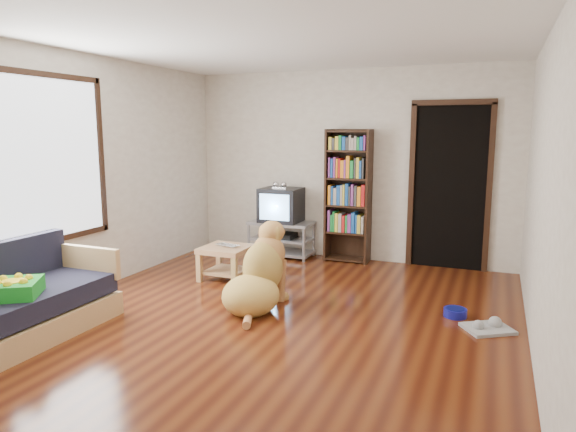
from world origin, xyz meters
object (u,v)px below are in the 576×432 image
at_px(bookshelf, 348,189).
at_px(laptop, 225,246).
at_px(grey_rag, 488,329).
at_px(tv_stand, 281,237).
at_px(dog_bowl, 455,313).
at_px(crt_tv, 282,204).
at_px(coffee_table, 226,256).
at_px(sofa, 12,310).
at_px(green_cushion, 14,289).
at_px(dog, 259,276).

bearing_deg(bookshelf, laptop, -127.79).
bearing_deg(laptop, grey_rag, 3.07).
bearing_deg(tv_stand, dog_bowl, -32.72).
distance_m(dog_bowl, bookshelf, 2.51).
xyz_separation_m(crt_tv, coffee_table, (-0.17, -1.34, -0.46)).
bearing_deg(grey_rag, bookshelf, 133.58).
bearing_deg(dog_bowl, tv_stand, 147.28).
distance_m(laptop, grey_rag, 3.05).
bearing_deg(sofa, crt_tv, 75.07).
relative_size(green_cushion, crt_tv, 0.67).
xyz_separation_m(bookshelf, dog, (-0.30, -2.19, -0.67)).
xyz_separation_m(dog_bowl, crt_tv, (-2.52, 1.64, 0.70)).
xyz_separation_m(laptop, tv_stand, (0.17, 1.35, -0.14)).
distance_m(grey_rag, dog, 2.20).
xyz_separation_m(crt_tv, bookshelf, (0.95, 0.07, 0.26)).
xyz_separation_m(tv_stand, coffee_table, (-0.17, -1.32, 0.01)).
xyz_separation_m(bookshelf, sofa, (-1.92, -3.72, -0.74)).
bearing_deg(coffee_table, laptop, -90.00).
bearing_deg(crt_tv, tv_stand, -90.00).
relative_size(dog_bowl, dog, 0.20).
relative_size(tv_stand, coffee_table, 1.64).
distance_m(sofa, coffee_table, 2.45).
bearing_deg(dog, coffee_table, 136.23).
distance_m(green_cushion, dog_bowl, 3.98).
xyz_separation_m(tv_stand, bookshelf, (0.95, 0.09, 0.73)).
bearing_deg(laptop, dog, -29.70).
bearing_deg(crt_tv, laptop, -96.95).
xyz_separation_m(sofa, dog, (1.62, 1.53, 0.07)).
bearing_deg(dog_bowl, sofa, -149.99).
relative_size(laptop, dog_bowl, 1.36).
relative_size(dog_bowl, sofa, 0.12).
bearing_deg(dog, dog_bowl, 14.41).
relative_size(green_cushion, tv_stand, 0.43).
relative_size(sofa, coffee_table, 3.27).
bearing_deg(crt_tv, dog, -73.02).
distance_m(tv_stand, dog, 2.19).
distance_m(grey_rag, coffee_table, 3.04).
xyz_separation_m(grey_rag, bookshelf, (-1.87, 1.96, 0.99)).
bearing_deg(sofa, laptop, 70.54).
relative_size(green_cushion, coffee_table, 0.71).
relative_size(dog_bowl, coffee_table, 0.40).
relative_size(grey_rag, dog, 0.36).
xyz_separation_m(dog_bowl, bookshelf, (-1.57, 1.71, 0.96)).
bearing_deg(dog, grey_rag, 6.06).
relative_size(laptop, grey_rag, 0.75).
bearing_deg(sofa, grey_rag, 24.98).
relative_size(crt_tv, sofa, 0.32).
distance_m(laptop, dog, 1.11).
distance_m(coffee_table, dog, 1.13).
bearing_deg(laptop, dog_bowl, 7.22).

